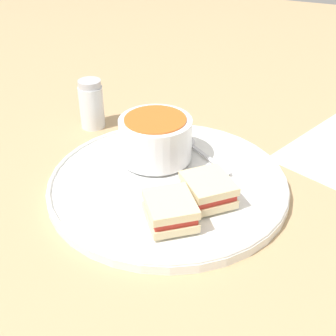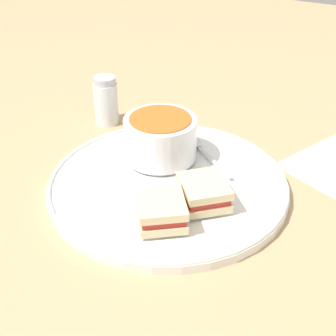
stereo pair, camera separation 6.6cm
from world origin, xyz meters
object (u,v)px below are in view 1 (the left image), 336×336
sandwich_half_far (208,189)px  sandwich_half_near (170,210)px  soup_bowl (156,138)px  spoon (191,144)px  salt_shaker (91,104)px

sandwich_half_far → sandwich_half_near: bearing=-27.0°
soup_bowl → sandwich_half_far: (0.08, 0.11, -0.02)m
spoon → sandwich_half_far: (0.13, 0.07, 0.01)m
soup_bowl → spoon: size_ratio=0.97×
sandwich_half_near → sandwich_half_far: (-0.06, 0.03, 0.00)m
soup_bowl → salt_shaker: 0.18m
sandwich_half_near → salt_shaker: (-0.22, -0.23, 0.01)m
soup_bowl → salt_shaker: size_ratio=1.26×
soup_bowl → sandwich_half_near: soup_bowl is taller
spoon → salt_shaker: 0.20m
sandwich_half_near → spoon: bearing=-168.5°
sandwich_half_near → sandwich_half_far: bearing=153.0°
soup_bowl → salt_shaker: salt_shaker is taller
sandwich_half_near → sandwich_half_far: same height
soup_bowl → sandwich_half_far: 0.13m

